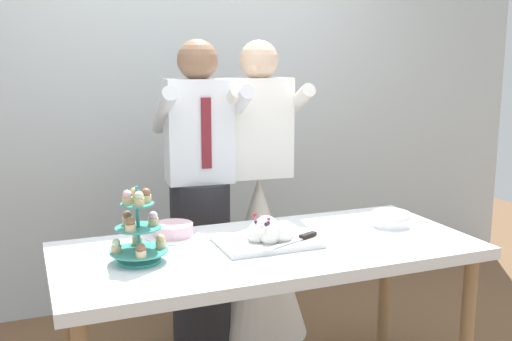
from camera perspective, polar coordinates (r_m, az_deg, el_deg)
name	(u,v)px	position (r m, az deg, el deg)	size (l,w,h in m)	color
rear_wall	(178,76)	(3.85, -7.43, 8.92)	(5.20, 0.10, 2.90)	silver
dessert_table	(269,262)	(2.60, 1.20, -8.70)	(1.80, 0.80, 0.78)	silver
cupcake_stand	(138,232)	(2.38, -11.19, -5.80)	(0.23, 0.23, 0.31)	teal
main_cake_tray	(269,235)	(2.59, 1.26, -6.15)	(0.42, 0.33, 0.13)	silver
plate_stack	(391,219)	(2.93, 12.73, -4.53)	(0.18, 0.18, 0.07)	white
round_cake	(173,231)	(2.70, -7.91, -5.76)	(0.24, 0.24, 0.06)	white
person_groom	(200,214)	(3.21, -5.34, -4.11)	(0.49, 0.52, 1.66)	#232328
person_bride	(259,235)	(3.39, 0.25, -6.13)	(0.56, 0.56, 1.66)	white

